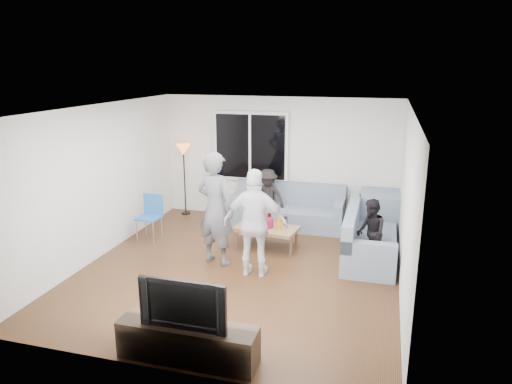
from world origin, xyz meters
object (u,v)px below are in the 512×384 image
(tv_console, at_px, (188,342))
(television, at_px, (186,301))
(coffee_table, at_px, (267,237))
(spectator_back, at_px, (268,197))
(sofa_right_section, at_px, (371,234))
(side_chair, at_px, (149,218))
(sofa_back_section, at_px, (287,206))
(player_left, at_px, (216,209))
(floor_lamp, at_px, (185,180))
(player_right, at_px, (255,223))
(spectator_right, at_px, (371,232))

(tv_console, bearing_deg, television, 0.00)
(coffee_table, bearing_deg, spectator_back, 103.49)
(coffee_table, distance_m, television, 3.53)
(sofa_right_section, relative_size, side_chair, 2.33)
(sofa_back_section, xyz_separation_m, spectator_back, (-0.42, 0.03, 0.16))
(coffee_table, relative_size, player_left, 0.58)
(side_chair, relative_size, floor_lamp, 0.55)
(sofa_right_section, bearing_deg, sofa_back_section, 54.38)
(floor_lamp, xyz_separation_m, tv_console, (2.22, -4.97, -0.56))
(spectator_back, height_order, tv_console, spectator_back)
(coffee_table, bearing_deg, player_left, -126.97)
(floor_lamp, relative_size, player_left, 0.82)
(sofa_back_section, bearing_deg, side_chair, -147.73)
(television, bearing_deg, tv_console, 0.00)
(player_right, height_order, television, player_right)
(side_chair, bearing_deg, player_left, -17.75)
(spectator_back, bearing_deg, player_left, -88.40)
(side_chair, relative_size, spectator_back, 0.74)
(spectator_right, bearing_deg, tv_console, -47.70)
(coffee_table, distance_m, spectator_right, 1.88)
(sofa_right_section, distance_m, television, 4.01)
(player_left, height_order, television, player_left)
(coffee_table, xyz_separation_m, tv_console, (-0.03, -3.49, 0.02))
(tv_console, height_order, television, television)
(player_right, height_order, spectator_right, player_right)
(sofa_right_section, relative_size, coffee_table, 1.82)
(tv_console, bearing_deg, floor_lamp, 114.04)
(spectator_right, bearing_deg, sofa_right_section, 161.96)
(sofa_right_section, distance_m, spectator_back, 2.49)
(floor_lamp, bearing_deg, player_left, -55.71)
(player_right, relative_size, tv_console, 1.07)
(floor_lamp, distance_m, television, 5.44)
(side_chair, distance_m, spectator_right, 4.07)
(spectator_right, distance_m, spectator_back, 2.64)
(sofa_right_section, xyz_separation_m, coffee_table, (-1.83, -0.05, -0.22))
(player_left, distance_m, spectator_back, 2.23)
(sofa_back_section, distance_m, sofa_right_section, 2.11)
(player_right, distance_m, television, 2.35)
(spectator_right, bearing_deg, side_chair, -108.45)
(floor_lamp, distance_m, spectator_back, 1.94)
(side_chair, relative_size, tv_console, 0.54)
(sofa_right_section, relative_size, player_right, 1.16)
(sofa_right_section, xyz_separation_m, side_chair, (-4.07, -0.25, 0.01))
(tv_console, relative_size, television, 1.59)
(player_left, bearing_deg, spectator_right, -149.02)
(spectator_back, relative_size, television, 1.16)
(spectator_right, bearing_deg, television, -47.70)
(sofa_back_section, bearing_deg, coffee_table, -94.88)
(coffee_table, xyz_separation_m, side_chair, (-2.24, -0.20, 0.23))
(tv_console, bearing_deg, player_left, 103.30)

